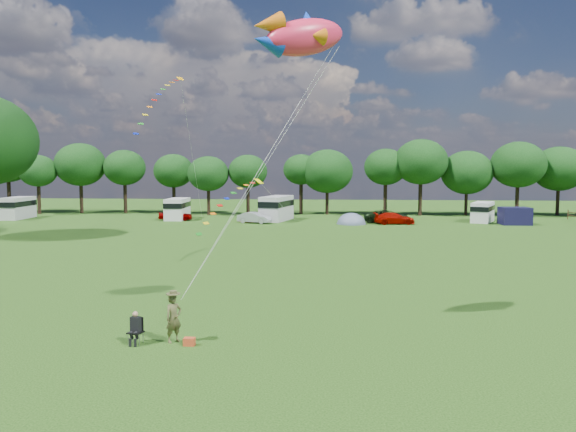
# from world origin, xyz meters

# --- Properties ---
(ground_plane) EXTENTS (180.00, 180.00, 0.00)m
(ground_plane) POSITION_xyz_m (0.00, 0.00, 0.00)
(ground_plane) COLOR black
(ground_plane) RESTS_ON ground
(tree_line) EXTENTS (102.98, 10.98, 10.27)m
(tree_line) POSITION_xyz_m (5.30, 54.99, 6.35)
(tree_line) COLOR black
(tree_line) RESTS_ON ground
(car_a) EXTENTS (4.23, 1.84, 1.39)m
(car_a) POSITION_xyz_m (-16.86, 45.84, 0.69)
(car_a) COLOR #980000
(car_a) RESTS_ON ground
(car_b) EXTENTS (3.93, 2.33, 1.30)m
(car_b) POSITION_xyz_m (-6.67, 42.97, 0.65)
(car_b) COLOR #9CA0A4
(car_b) RESTS_ON ground
(car_c) EXTENTS (4.62, 2.27, 1.34)m
(car_c) POSITION_xyz_m (9.55, 43.18, 0.67)
(car_c) COLOR #960800
(car_c) RESTS_ON ground
(car_d) EXTENTS (5.98, 3.96, 1.50)m
(car_d) POSITION_xyz_m (8.91, 44.40, 0.75)
(car_d) COLOR black
(car_d) RESTS_ON ground
(campervan_a) EXTENTS (2.62, 5.69, 2.74)m
(campervan_a) POSITION_xyz_m (-37.49, 46.31, 1.47)
(campervan_a) COLOR #B3B4B6
(campervan_a) RESTS_ON ground
(campervan_b) EXTENTS (2.51, 5.44, 2.62)m
(campervan_b) POSITION_xyz_m (-16.94, 47.00, 1.41)
(campervan_b) COLOR silver
(campervan_b) RESTS_ON ground
(campervan_c) EXTENTS (3.96, 6.53, 2.98)m
(campervan_c) POSITION_xyz_m (-4.42, 46.56, 1.60)
(campervan_c) COLOR #B5B5B7
(campervan_c) RESTS_ON ground
(campervan_d) EXTENTS (3.84, 5.27, 2.38)m
(campervan_d) POSITION_xyz_m (20.34, 46.58, 1.28)
(campervan_d) COLOR silver
(campervan_d) RESTS_ON ground
(tent_orange) EXTENTS (2.78, 3.04, 2.17)m
(tent_orange) POSITION_xyz_m (-7.51, 45.17, 0.02)
(tent_orange) COLOR #CF5A00
(tent_orange) RESTS_ON ground
(tent_greyblue) EXTENTS (3.43, 3.76, 2.55)m
(tent_greyblue) POSITION_xyz_m (4.61, 42.95, 0.02)
(tent_greyblue) COLOR slate
(tent_greyblue) RESTS_ON ground
(awning_navy) EXTENTS (3.23, 2.65, 1.99)m
(awning_navy) POSITION_xyz_m (23.18, 43.72, 0.99)
(awning_navy) COLOR black
(awning_navy) RESTS_ON ground
(kite_flyer) EXTENTS (0.78, 0.79, 1.84)m
(kite_flyer) POSITION_xyz_m (-3.61, -1.40, 0.92)
(kite_flyer) COLOR #4D4D2A
(kite_flyer) RESTS_ON ground
(camp_chair) EXTENTS (0.61, 0.62, 1.25)m
(camp_chair) POSITION_xyz_m (-4.98, -1.68, 0.75)
(camp_chair) COLOR #99999E
(camp_chair) RESTS_ON ground
(kite_bag) EXTENTS (0.42, 0.29, 0.30)m
(kite_bag) POSITION_xyz_m (-2.92, -1.75, 0.15)
(kite_bag) COLOR #C14221
(kite_bag) RESTS_ON ground
(fish_kite) EXTENTS (4.15, 2.99, 2.23)m
(fish_kite) POSITION_xyz_m (0.93, 1.18, 11.83)
(fish_kite) COLOR #F0244A
(fish_kite) RESTS_ON ground
(streamer_kite_a) EXTENTS (3.32, 5.57, 5.75)m
(streamer_kite_a) POSITION_xyz_m (-13.32, 29.62, 13.16)
(streamer_kite_a) COLOR orange
(streamer_kite_a) RESTS_ON ground
(streamer_kite_b) EXTENTS (4.20, 4.73, 3.81)m
(streamer_kite_b) POSITION_xyz_m (-4.65, 18.33, 4.44)
(streamer_kite_b) COLOR #FFFE03
(streamer_kite_b) RESTS_ON ground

